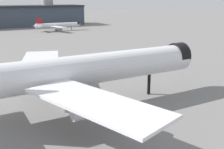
% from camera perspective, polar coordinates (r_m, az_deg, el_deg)
% --- Properties ---
extents(ground, '(900.00, 900.00, 0.00)m').
position_cam_1_polar(ground, '(58.09, -8.52, -7.19)').
color(ground, slate).
extents(airliner_near_gate, '(62.47, 56.86, 18.23)m').
position_cam_1_polar(airliner_near_gate, '(56.00, -6.91, 0.69)').
color(airliner_near_gate, white).
rests_on(airliner_near_gate, ground).
extents(airliner_far_taxiway, '(34.58, 31.65, 8.94)m').
position_cam_1_polar(airliner_far_taxiway, '(198.44, -11.29, 10.06)').
color(airliner_far_taxiway, silver).
rests_on(airliner_far_taxiway, ground).
extents(service_truck_front, '(4.10, 5.96, 3.00)m').
position_cam_1_polar(service_truck_front, '(93.25, -15.01, 2.25)').
color(service_truck_front, black).
rests_on(service_truck_front, ground).
extents(traffic_cone_near_nose, '(0.48, 0.48, 0.60)m').
position_cam_1_polar(traffic_cone_near_nose, '(92.30, 3.71, 1.80)').
color(traffic_cone_near_nose, '#F2600C').
rests_on(traffic_cone_near_nose, ground).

